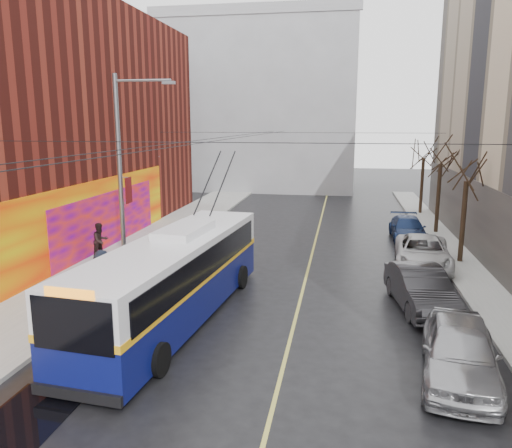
% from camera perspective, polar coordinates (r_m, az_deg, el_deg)
% --- Properties ---
extents(ground, '(140.00, 140.00, 0.00)m').
position_cam_1_polar(ground, '(12.45, -6.55, -22.97)').
color(ground, black).
rests_on(ground, ground).
extents(sidewalk_left, '(4.00, 60.00, 0.15)m').
position_cam_1_polar(sidewalk_left, '(25.42, -16.28, -4.83)').
color(sidewalk_left, gray).
rests_on(sidewalk_left, ground).
extents(sidewalk_right, '(2.00, 60.00, 0.15)m').
position_cam_1_polar(sidewalk_right, '(23.64, 24.24, -6.63)').
color(sidewalk_right, gray).
rests_on(sidewalk_right, ground).
extents(lane_line, '(0.12, 50.00, 0.01)m').
position_cam_1_polar(lane_line, '(24.87, 6.03, -4.95)').
color(lane_line, '#BFB74C').
rests_on(lane_line, ground).
extents(building_far, '(20.50, 12.10, 18.00)m').
position_cam_1_polar(building_far, '(55.57, 0.64, 13.59)').
color(building_far, gray).
rests_on(building_far, ground).
extents(streetlight_pole, '(2.65, 0.60, 9.00)m').
position_cam_1_polar(streetlight_pole, '(21.94, -14.90, 5.43)').
color(streetlight_pole, slate).
rests_on(streetlight_pole, ground).
extents(catenary_wires, '(18.00, 60.00, 0.22)m').
position_cam_1_polar(catenary_wires, '(25.21, -2.86, 9.74)').
color(catenary_wires, black).
extents(tree_near, '(3.20, 3.20, 6.40)m').
position_cam_1_polar(tree_near, '(26.56, 23.05, 6.18)').
color(tree_near, black).
rests_on(tree_near, ground).
extents(tree_mid, '(3.20, 3.20, 6.68)m').
position_cam_1_polar(tree_mid, '(33.38, 20.44, 7.77)').
color(tree_mid, black).
rests_on(tree_mid, ground).
extents(tree_far, '(3.20, 3.20, 6.57)m').
position_cam_1_polar(tree_far, '(40.29, 18.68, 8.25)').
color(tree_far, black).
rests_on(tree_far, ground).
extents(puddle, '(1.93, 3.62, 0.01)m').
position_cam_1_polar(puddle, '(13.89, -25.55, -20.11)').
color(puddle, black).
rests_on(puddle, ground).
extents(pigeons_flying, '(3.76, 1.53, 2.34)m').
position_cam_1_polar(pigeons_flying, '(20.32, -7.01, 11.57)').
color(pigeons_flying, slate).
extents(trolleybus, '(3.71, 12.30, 5.76)m').
position_cam_1_polar(trolleybus, '(18.21, -9.27, -5.98)').
color(trolleybus, '#0A0F4E').
rests_on(trolleybus, ground).
extents(parked_car_a, '(2.69, 5.17, 1.68)m').
position_cam_1_polar(parked_car_a, '(15.28, 22.27, -13.30)').
color(parked_car_a, '#9E9EA2').
rests_on(parked_car_a, ground).
extents(parked_car_b, '(2.45, 5.11, 1.62)m').
position_cam_1_polar(parked_car_b, '(20.20, 18.30, -7.02)').
color(parked_car_b, '#272629').
rests_on(parked_car_b, ground).
extents(parked_car_c, '(3.03, 5.75, 1.54)m').
position_cam_1_polar(parked_car_c, '(25.79, 18.51, -3.12)').
color(parked_car_c, silver).
rests_on(parked_car_c, ground).
extents(parked_car_d, '(2.02, 4.82, 1.39)m').
position_cam_1_polar(parked_car_d, '(31.65, 16.95, -0.52)').
color(parked_car_d, navy).
rests_on(parked_car_d, ground).
extents(following_car, '(2.07, 4.18, 1.37)m').
position_cam_1_polar(following_car, '(28.54, -4.20, -1.35)').
color(following_car, silver).
rests_on(following_car, ground).
extents(pedestrian_a, '(0.55, 0.69, 1.66)m').
position_cam_1_polar(pedestrian_a, '(21.71, -17.39, -5.19)').
color(pedestrian_a, black).
rests_on(pedestrian_a, sidewalk_left).
extents(pedestrian_b, '(1.03, 1.13, 1.87)m').
position_cam_1_polar(pedestrian_b, '(26.74, -17.36, -1.85)').
color(pedestrian_b, black).
rests_on(pedestrian_b, sidewalk_left).
extents(pedestrian_c, '(1.32, 1.18, 1.78)m').
position_cam_1_polar(pedestrian_c, '(21.50, -17.13, -5.18)').
color(pedestrian_c, black).
rests_on(pedestrian_c, sidewalk_left).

